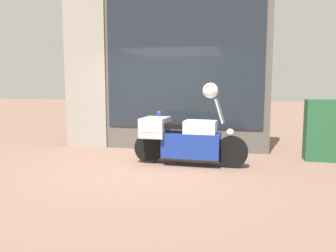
% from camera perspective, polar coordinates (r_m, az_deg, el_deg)
% --- Properties ---
extents(ground_plane, '(60.00, 60.00, 0.00)m').
position_cam_1_polar(ground_plane, '(6.28, -5.05, -7.21)').
color(ground_plane, '#7A5B4C').
extents(shop_building, '(5.01, 0.55, 4.17)m').
position_cam_1_polar(shop_building, '(8.15, -3.75, 10.84)').
color(shop_building, '#56514C').
rests_on(shop_building, ground).
extents(window_display, '(3.47, 0.30, 2.09)m').
position_cam_1_polar(window_display, '(8.02, 2.54, -0.53)').
color(window_display, slate).
rests_on(window_display, ground).
extents(paramedic_motorcycle, '(2.24, 0.72, 1.31)m').
position_cam_1_polar(paramedic_motorcycle, '(6.41, 2.57, -2.08)').
color(paramedic_motorcycle, black).
rests_on(paramedic_motorcycle, ground).
extents(utility_cabinet, '(0.96, 0.41, 1.27)m').
position_cam_1_polar(utility_cabinet, '(7.49, 26.33, -0.69)').
color(utility_cabinet, '#235633').
rests_on(utility_cabinet, ground).
extents(white_helmet, '(0.29, 0.29, 0.29)m').
position_cam_1_polar(white_helmet, '(6.24, 7.39, 6.14)').
color(white_helmet, white).
rests_on(white_helmet, paramedic_motorcycle).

